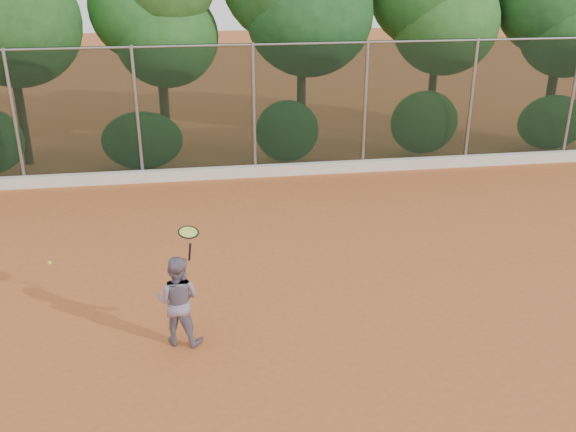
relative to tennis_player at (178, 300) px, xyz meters
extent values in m
plane|color=#B85E2B|center=(1.98, 0.83, -0.73)|extent=(80.00, 80.00, 0.00)
cube|color=silver|center=(1.98, 7.65, -0.58)|extent=(24.00, 0.20, 0.30)
imported|color=slate|center=(0.00, 0.00, 0.00)|extent=(0.85, 0.74, 1.47)
cube|color=black|center=(1.98, 7.83, 1.02)|extent=(24.00, 0.01, 3.50)
cylinder|color=gray|center=(1.98, 7.83, 2.72)|extent=(24.00, 0.06, 0.06)
cylinder|color=gray|center=(-4.02, 7.83, 1.02)|extent=(0.09, 0.09, 3.50)
cylinder|color=gray|center=(-1.02, 7.83, 1.02)|extent=(0.09, 0.09, 3.50)
cylinder|color=gray|center=(1.98, 7.83, 1.02)|extent=(0.09, 0.09, 3.50)
cylinder|color=gray|center=(4.98, 7.83, 1.02)|extent=(0.09, 0.09, 3.50)
cylinder|color=gray|center=(7.98, 7.83, 1.02)|extent=(0.09, 0.09, 3.50)
cylinder|color=gray|center=(10.98, 7.83, 1.02)|extent=(0.09, 0.09, 3.50)
cylinder|color=#3A2216|center=(-4.32, 9.73, 0.72)|extent=(0.24, 0.24, 2.90)
ellipsoid|color=#2F6627|center=(-4.12, 9.63, 3.17)|extent=(3.50, 2.90, 3.40)
cylinder|color=#462D1B|center=(-0.42, 10.13, 0.47)|extent=(0.28, 0.28, 2.40)
ellipsoid|color=#21571E|center=(-0.22, 10.03, 2.67)|extent=(2.90, 2.40, 2.80)
ellipsoid|color=#205C1F|center=(-0.72, 10.33, 3.47)|extent=(3.20, 2.70, 3.10)
cylinder|color=#48341B|center=(3.58, 9.83, 0.77)|extent=(0.26, 0.26, 3.00)
ellipsoid|color=#256228|center=(3.78, 9.73, 3.27)|extent=(3.60, 3.00, 3.50)
cylinder|color=#482D1B|center=(7.68, 10.03, 0.62)|extent=(0.24, 0.24, 2.70)
ellipsoid|color=#255B1F|center=(7.88, 9.93, 2.97)|extent=(3.20, 2.70, 3.10)
cylinder|color=#3D2817|center=(11.38, 9.63, 0.52)|extent=(0.28, 0.28, 2.50)
ellipsoid|color=#2C6A28|center=(11.58, 9.53, 2.77)|extent=(3.00, 2.50, 2.90)
ellipsoid|color=#285E23|center=(-1.02, 8.63, 0.12)|extent=(2.20, 1.16, 1.60)
ellipsoid|color=#266627|center=(2.98, 8.63, 0.22)|extent=(1.80, 1.04, 1.76)
ellipsoid|color=#39762D|center=(6.98, 8.63, 0.32)|extent=(2.00, 1.10, 1.84)
ellipsoid|color=#34732C|center=(10.98, 8.63, 0.17)|extent=(2.16, 1.12, 1.64)
cylinder|color=black|center=(0.23, 0.04, 0.79)|extent=(0.08, 0.12, 0.32)
torus|color=black|center=(0.23, -0.02, 1.14)|extent=(0.41, 0.41, 0.11)
cylinder|color=#C1E743|center=(0.23, -0.02, 1.14)|extent=(0.35, 0.34, 0.07)
sphere|color=#B5C72D|center=(-1.78, 0.00, 0.77)|extent=(0.07, 0.07, 0.07)
camera|label=1|loc=(0.40, -8.68, 4.98)|focal=40.00mm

